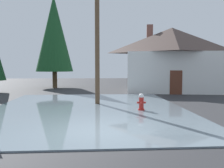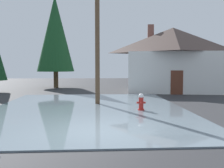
# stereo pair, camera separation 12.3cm
# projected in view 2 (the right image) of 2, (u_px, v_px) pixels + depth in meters

# --- Properties ---
(ground_plane) EXTENTS (80.00, 80.00, 0.10)m
(ground_plane) POSITION_uv_depth(u_px,v_px,m) (100.00, 132.00, 9.06)
(ground_plane) COLOR #2D2D30
(flood_puddle) EXTENTS (10.41, 13.49, 0.05)m
(flood_puddle) POSITION_uv_depth(u_px,v_px,m) (88.00, 109.00, 13.59)
(flood_puddle) COLOR slate
(flood_puddle) RESTS_ON ground
(lane_stop_bar) EXTENTS (3.75, 0.53, 0.01)m
(lane_stop_bar) POSITION_uv_depth(u_px,v_px,m) (88.00, 143.00, 7.63)
(lane_stop_bar) COLOR silver
(lane_stop_bar) RESTS_ON ground
(fire_hydrant) EXTENTS (0.47, 0.40, 0.93)m
(fire_hydrant) POSITION_uv_depth(u_px,v_px,m) (141.00, 102.00, 13.01)
(fire_hydrant) COLOR #AD231E
(fire_hydrant) RESTS_ON ground
(utility_pole) EXTENTS (1.60, 0.28, 7.69)m
(utility_pole) POSITION_uv_depth(u_px,v_px,m) (97.00, 39.00, 15.05)
(utility_pole) COLOR brown
(utility_pole) RESTS_ON ground
(house) EXTENTS (9.65, 7.76, 6.42)m
(house) POSITION_uv_depth(u_px,v_px,m) (172.00, 58.00, 23.43)
(house) COLOR silver
(house) RESTS_ON ground
(pine_tree_short_left) EXTENTS (3.98, 3.98, 9.96)m
(pine_tree_short_left) POSITION_uv_depth(u_px,v_px,m) (55.00, 34.00, 26.84)
(pine_tree_short_left) COLOR #4C3823
(pine_tree_short_left) RESTS_ON ground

